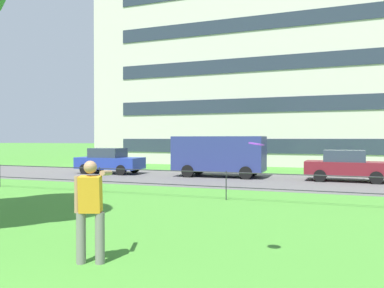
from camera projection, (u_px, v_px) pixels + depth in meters
street_strip at (261, 180)px, 19.37m from camera, size 80.00×7.95×0.01m
park_fence at (226, 180)px, 13.12m from camera, size 30.63×0.04×1.00m
person_thrower at (91, 208)px, 6.45m from camera, size 0.49×0.86×1.74m
frisbee at (256, 144)px, 6.50m from camera, size 0.30×0.30×0.07m
car_blue_center at (109, 161)px, 23.16m from camera, size 4.03×1.86×1.54m
panel_van_right at (219, 154)px, 21.20m from camera, size 5.03×2.17×2.24m
car_maroon_far_right at (347, 166)px, 18.88m from camera, size 4.05×1.91×1.54m
apartment_building_background at (317, 56)px, 34.19m from camera, size 37.38×14.69×19.01m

